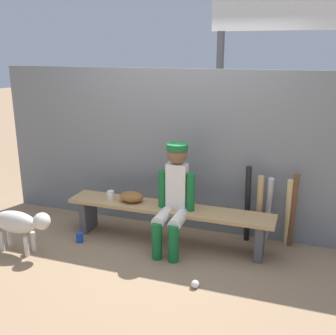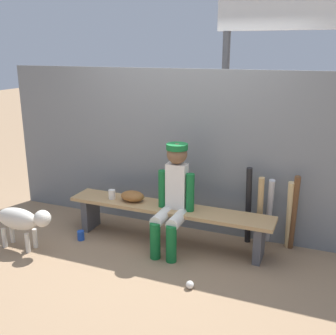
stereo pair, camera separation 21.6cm
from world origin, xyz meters
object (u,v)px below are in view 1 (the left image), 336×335
at_px(bat_aluminum_black, 248,204).
at_px(cup_on_bench, 111,195).
at_px(cup_on_ground, 80,237).
at_px(scoreboard, 293,32).
at_px(bat_wood_dark, 293,211).
at_px(dog, 20,223).
at_px(dugout_bench, 168,215).
at_px(baseball_glove, 132,197).
at_px(bat_aluminum_silver, 268,209).
at_px(baseball, 195,284).
at_px(player_seated, 174,195).
at_px(bat_wood_tan, 259,210).
at_px(bat_wood_natural, 288,213).

relative_size(bat_aluminum_black, cup_on_bench, 8.17).
xyz_separation_m(cup_on_ground, scoreboard, (2.04, 1.85, 2.25)).
height_order(bat_wood_dark, dog, bat_wood_dark).
bearing_deg(cup_on_bench, bat_aluminum_black, 12.86).
bearing_deg(cup_on_ground, dugout_bench, 18.89).
bearing_deg(bat_aluminum_black, bat_wood_dark, 0.06).
distance_m(dugout_bench, baseball_glove, 0.47).
bearing_deg(bat_aluminum_black, bat_aluminum_silver, 14.96).
relative_size(bat_wood_dark, baseball, 11.88).
bearing_deg(cup_on_ground, bat_aluminum_silver, 19.36).
height_order(player_seated, dog, player_seated).
xyz_separation_m(bat_aluminum_black, cup_on_ground, (-1.77, -0.64, -0.40)).
bearing_deg(bat_aluminum_black, cup_on_bench, -167.14).
bearing_deg(dugout_bench, bat_wood_tan, 17.02).
height_order(dugout_bench, baseball, dugout_bench).
distance_m(bat_aluminum_silver, dog, 2.70).
distance_m(player_seated, baseball, 0.99).
distance_m(player_seated, bat_wood_dark, 1.29).
relative_size(player_seated, bat_wood_natural, 1.43).
bearing_deg(baseball, player_seated, 123.04).
relative_size(bat_wood_tan, cup_on_bench, 7.39).
bearing_deg(dugout_bench, player_seated, -46.50).
bearing_deg(baseball, cup_on_bench, 148.77).
bearing_deg(cup_on_ground, player_seated, 11.64).
bearing_deg(cup_on_bench, bat_wood_tan, 11.05).
xyz_separation_m(dugout_bench, bat_wood_dark, (1.31, 0.32, 0.10)).
distance_m(player_seated, scoreboard, 2.54).
bearing_deg(dugout_bench, cup_on_bench, -177.62).
relative_size(bat_aluminum_black, bat_wood_natural, 1.11).
xyz_separation_m(bat_aluminum_silver, bat_wood_natural, (0.22, -0.05, 0.01)).
bearing_deg(baseball, dugout_bench, 124.69).
bearing_deg(dugout_bench, bat_wood_natural, 14.46).
distance_m(baseball_glove, cup_on_ground, 0.75).
xyz_separation_m(bat_wood_tan, cup_on_ground, (-1.91, -0.62, -0.35)).
bearing_deg(cup_on_ground, baseball_glove, 32.53).
relative_size(cup_on_bench, dog, 0.13).
bearing_deg(bat_aluminum_silver, bat_wood_tan, -136.93).
distance_m(dugout_bench, dog, 1.59).
relative_size(dugout_bench, cup_on_bench, 21.20).
bearing_deg(player_seated, cup_on_bench, 174.28).
bearing_deg(bat_wood_dark, bat_wood_tan, -175.93).
bearing_deg(baseball_glove, bat_aluminum_silver, 14.21).
height_order(baseball_glove, dog, baseball_glove).
distance_m(baseball_glove, bat_wood_tan, 1.43).
height_order(baseball_glove, bat_wood_tan, bat_wood_tan).
bearing_deg(cup_on_ground, scoreboard, 42.12).
relative_size(player_seated, dog, 1.37).
relative_size(player_seated, scoreboard, 0.35).
bearing_deg(dugout_bench, baseball, -55.31).
bearing_deg(bat_wood_natural, dog, -158.47).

